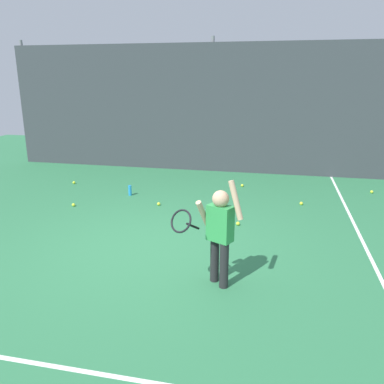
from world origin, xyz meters
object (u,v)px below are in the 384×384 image
at_px(tennis_ball_1, 301,203).
at_px(tennis_ball_8, 242,185).
at_px(tennis_ball_5, 159,204).
at_px(tennis_ball_6, 372,192).
at_px(tennis_player, 218,229).
at_px(water_bottle, 130,190).
at_px(tennis_ball_0, 73,205).
at_px(tennis_ball_4, 74,183).
at_px(tennis_ball_7, 238,224).

relative_size(tennis_ball_1, tennis_ball_8, 1.00).
relative_size(tennis_ball_5, tennis_ball_6, 1.00).
xyz_separation_m(tennis_player, water_bottle, (-2.43, 3.34, -0.62)).
height_order(tennis_ball_0, tennis_ball_8, same).
xyz_separation_m(water_bottle, tennis_ball_4, (-1.66, 0.60, -0.08)).
distance_m(water_bottle, tennis_ball_8, 2.60).
bearing_deg(water_bottle, tennis_ball_8, 27.55).
xyz_separation_m(tennis_ball_5, tennis_ball_8, (1.50, 1.74, 0.00)).
height_order(tennis_player, water_bottle, tennis_player).
distance_m(tennis_ball_0, tennis_ball_8, 3.80).
xyz_separation_m(tennis_ball_5, tennis_ball_7, (1.66, -0.75, 0.00)).
bearing_deg(tennis_ball_6, tennis_ball_8, -178.19).
xyz_separation_m(tennis_player, tennis_ball_5, (-1.62, 2.80, -0.69)).
xyz_separation_m(tennis_ball_4, tennis_ball_5, (2.47, -1.14, 0.00)).
relative_size(tennis_player, tennis_ball_5, 20.46).
bearing_deg(tennis_ball_6, tennis_ball_0, -159.30).
xyz_separation_m(water_bottle, tennis_ball_7, (2.47, -1.29, -0.08)).
bearing_deg(water_bottle, tennis_ball_1, 1.70).
bearing_deg(tennis_ball_6, tennis_ball_7, -136.00).
relative_size(tennis_ball_0, tennis_ball_7, 1.00).
distance_m(tennis_player, tennis_ball_8, 4.60).
distance_m(tennis_ball_0, tennis_ball_5, 1.68).
height_order(tennis_player, tennis_ball_0, tennis_player).
bearing_deg(water_bottle, tennis_ball_4, 160.11).
bearing_deg(tennis_ball_4, tennis_ball_7, -24.59).
height_order(water_bottle, tennis_ball_1, water_bottle).
xyz_separation_m(tennis_player, tennis_ball_8, (-0.13, 4.55, -0.69)).
distance_m(water_bottle, tennis_ball_5, 0.98).
relative_size(tennis_ball_4, tennis_ball_5, 1.00).
bearing_deg(tennis_ball_7, tennis_ball_5, 155.67).
xyz_separation_m(tennis_ball_4, tennis_ball_7, (4.13, -1.89, 0.00)).
bearing_deg(water_bottle, tennis_ball_5, -33.60).
xyz_separation_m(water_bottle, tennis_ball_5, (0.81, -0.54, -0.08)).
bearing_deg(tennis_player, tennis_ball_5, 145.96).
height_order(tennis_ball_5, tennis_ball_7, same).
relative_size(tennis_player, tennis_ball_1, 20.46).
distance_m(tennis_ball_0, tennis_ball_4, 1.77).
bearing_deg(tennis_ball_8, tennis_ball_4, -171.33).
distance_m(water_bottle, tennis_ball_4, 1.76).
height_order(tennis_ball_0, tennis_ball_1, same).
relative_size(water_bottle, tennis_ball_4, 3.33).
bearing_deg(tennis_ball_0, water_bottle, 49.56).
height_order(tennis_ball_7, tennis_ball_8, same).
bearing_deg(tennis_ball_1, tennis_ball_6, 37.35).
distance_m(tennis_ball_1, tennis_ball_4, 5.27).
distance_m(tennis_ball_6, tennis_ball_8, 2.84).
relative_size(tennis_ball_4, tennis_ball_6, 1.00).
bearing_deg(tennis_ball_0, tennis_ball_1, 13.61).
bearing_deg(tennis_ball_7, tennis_ball_1, 51.26).
bearing_deg(tennis_ball_7, tennis_ball_8, 93.76).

